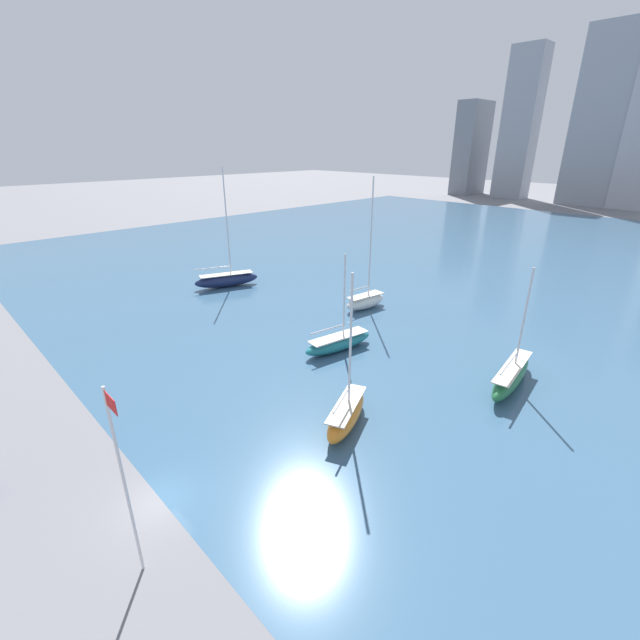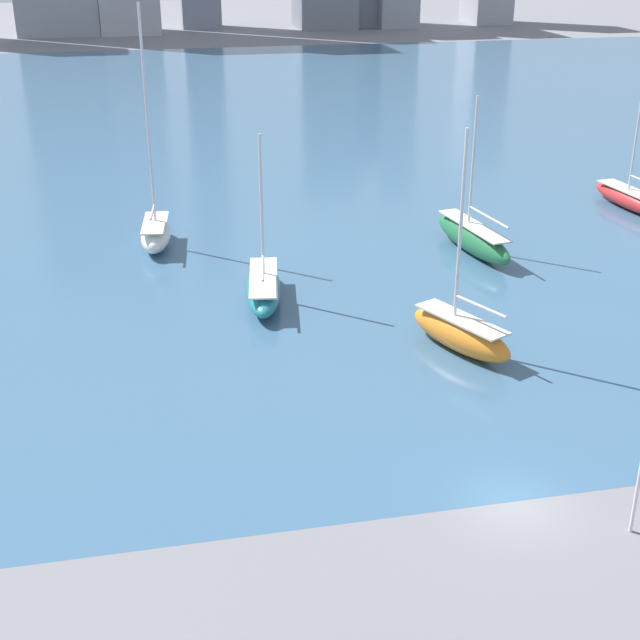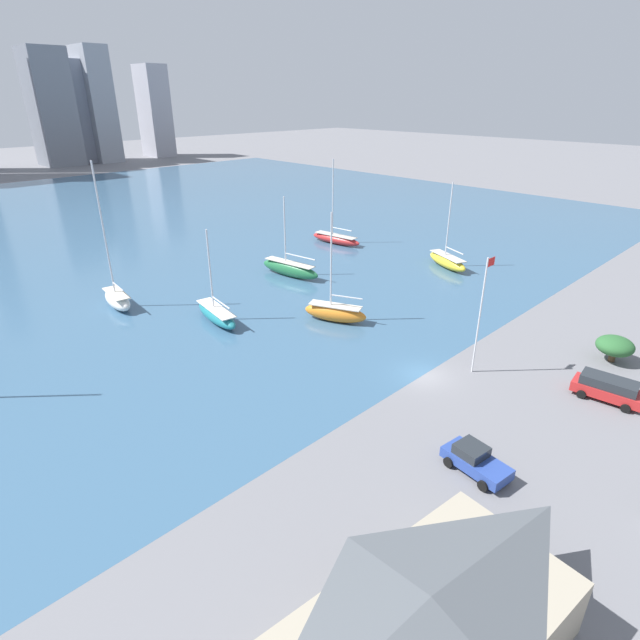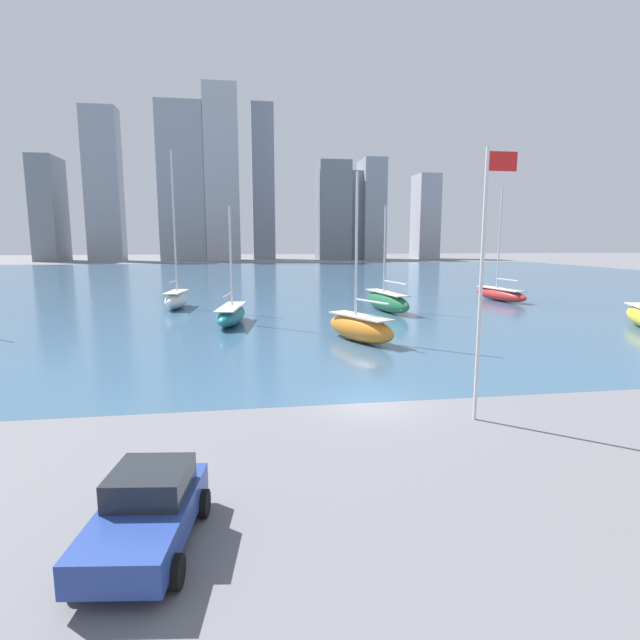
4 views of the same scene
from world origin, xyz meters
name	(u,v)px [view 1 (image 1 of 4)]	position (x,y,z in m)	size (l,w,h in m)	color
ground_plane	(161,500)	(0.00, 0.00, 0.00)	(500.00, 500.00, 0.00)	slate
harbor_water	(567,272)	(0.00, 70.00, 0.00)	(180.00, 140.00, 0.00)	#385B7A
flag_pole	(124,479)	(3.64, -2.61, 5.68)	(1.24, 0.14, 10.40)	silver
sailboat_orange	(346,413)	(2.66, 13.21, 1.04)	(4.48, 6.98, 11.65)	orange
sailboat_navy	(227,279)	(-32.38, 25.46, 1.12)	(5.01, 9.37, 16.70)	#19234C
sailboat_green	(511,375)	(8.78, 27.51, 1.06)	(3.04, 9.50, 10.45)	#236B3D
sailboat_teal	(339,342)	(-6.44, 21.97, 0.86)	(3.17, 8.21, 9.88)	#1E757F
sailboat_white	(365,300)	(-12.30, 33.11, 1.09)	(2.63, 6.35, 16.08)	white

